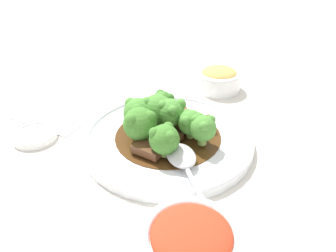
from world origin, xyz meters
name	(u,v)px	position (x,y,z in m)	size (l,w,h in m)	color
ground_plane	(168,143)	(0.00, 0.00, 0.00)	(4.00, 4.00, 0.00)	silver
main_plate	(168,138)	(0.00, 0.00, 0.01)	(0.28, 0.28, 0.02)	white
beef_strip_0	(180,117)	(0.01, 0.05, 0.02)	(0.07, 0.08, 0.01)	brown
beef_strip_1	(196,124)	(0.04, 0.03, 0.03)	(0.06, 0.05, 0.02)	#56331E
beef_strip_2	(147,149)	(-0.02, -0.06, 0.03)	(0.05, 0.04, 0.01)	#56331E
beef_strip_3	(167,141)	(0.00, -0.03, 0.02)	(0.06, 0.07, 0.01)	#56331E
broccoli_floret_0	(140,123)	(-0.04, -0.03, 0.05)	(0.05, 0.05, 0.06)	#8EB756
broccoli_floret_1	(203,128)	(0.06, -0.02, 0.05)	(0.04, 0.04, 0.05)	#8EB756
broccoli_floret_2	(164,139)	(0.01, -0.06, 0.05)	(0.05, 0.05, 0.05)	#7FA84C
broccoli_floret_3	(162,102)	(-0.02, 0.06, 0.05)	(0.04, 0.04, 0.05)	#8EB756
broccoli_floret_4	(173,112)	(0.00, 0.01, 0.05)	(0.05, 0.05, 0.06)	#7FA84C
broccoli_floret_5	(157,109)	(-0.02, 0.02, 0.05)	(0.05, 0.05, 0.06)	#7FA84C
broccoli_floret_6	(190,123)	(0.04, 0.00, 0.05)	(0.04, 0.04, 0.05)	#7FA84C
broccoli_floret_7	(138,112)	(-0.05, 0.01, 0.05)	(0.05, 0.05, 0.05)	#8EB756
serving_spoon	(185,165)	(0.04, -0.08, 0.03)	(0.13, 0.21, 0.01)	silver
side_bowl_kimchi	(191,241)	(0.07, -0.21, 0.02)	(0.11, 0.11, 0.04)	white
side_bowl_appetizer	(219,79)	(0.06, 0.22, 0.03)	(0.10, 0.10, 0.05)	white
sauce_dish	(35,135)	(-0.22, -0.04, 0.01)	(0.07, 0.07, 0.01)	white
paper_napkin	(51,117)	(-0.23, 0.03, 0.00)	(0.15, 0.10, 0.01)	white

